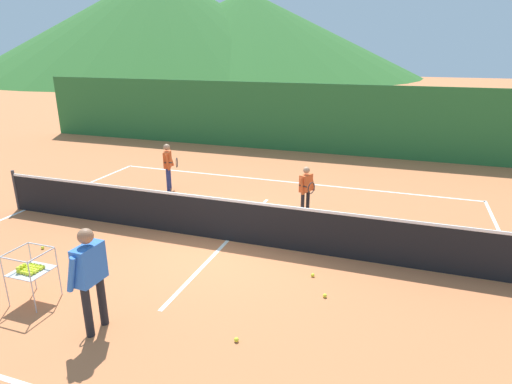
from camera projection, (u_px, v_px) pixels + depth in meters
ground_plane at (228, 240)px, 9.48m from camera, size 120.00×120.00×0.00m
line_baseline_far at (284, 181)px, 13.64m from camera, size 11.44×0.08×0.01m
line_sideline_west at (25, 210)px, 11.26m from camera, size 0.08×9.43×0.01m
line_service_center at (228, 240)px, 9.48m from camera, size 0.08×5.66×0.01m
tennis_net at (227, 219)px, 9.32m from camera, size 11.90×0.08×1.05m
instructor at (90, 271)px, 6.19m from camera, size 0.43×0.76×1.64m
student_0 at (168, 162)px, 12.63m from camera, size 0.59×0.57×1.37m
student_1 at (306, 186)px, 10.73m from camera, size 0.41×0.68×1.24m
ball_cart at (30, 269)px, 7.06m from camera, size 0.58×0.58×0.90m
tennis_ball_1 at (78, 281)px, 7.76m from camera, size 0.07×0.07×0.07m
tennis_ball_3 at (313, 275)px, 7.98m from camera, size 0.07×0.07×0.07m
tennis_ball_4 at (43, 248)px, 9.07m from camera, size 0.07×0.07×0.07m
tennis_ball_5 at (236, 340)px, 6.21m from camera, size 0.07×0.07×0.07m
tennis_ball_6 at (325, 296)px, 7.32m from camera, size 0.07×0.07×0.07m
windscreen_fence at (314, 119)px, 16.99m from camera, size 25.17×0.08×2.71m
hill_0 at (247, 33)px, 64.30m from camera, size 50.88×50.88×11.91m
hill_1 at (163, 23)px, 63.39m from camera, size 54.06×54.06×14.68m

